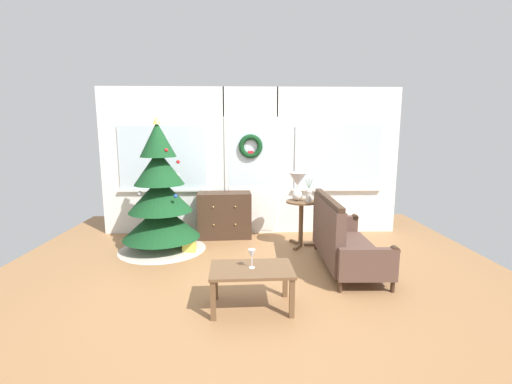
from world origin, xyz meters
TOP-DOWN VIEW (x-y plane):
  - ground_plane at (0.00, 0.00)m, footprint 6.76×6.76m
  - back_wall_with_door at (0.00, 2.08)m, footprint 5.20×0.19m
  - christmas_tree at (-1.38, 1.17)m, footprint 1.32×1.32m
  - dresser_cabinet at (-0.45, 1.79)m, footprint 0.92×0.48m
  - settee_sofa at (1.17, 0.38)m, footprint 0.75×1.62m
  - side_table at (0.78, 1.27)m, footprint 0.50×0.48m
  - table_lamp at (0.72, 1.31)m, footprint 0.28×0.28m
  - flower_vase at (0.88, 1.21)m, footprint 0.11×0.10m
  - coffee_table at (-0.03, -0.68)m, footprint 0.86×0.55m
  - wine_glass at (-0.03, -0.68)m, footprint 0.08×0.08m
  - gift_box at (-0.94, 1.02)m, footprint 0.19×0.17m

SIDE VIEW (x-z plane):
  - ground_plane at x=0.00m, z-range 0.00..0.00m
  - gift_box at x=-0.94m, z-range 0.00..0.19m
  - coffee_table at x=-0.03m, z-range 0.15..0.58m
  - settee_sofa at x=1.17m, z-range -0.10..0.86m
  - dresser_cabinet at x=-0.45m, z-range 0.00..0.78m
  - side_table at x=0.78m, z-range 0.15..0.88m
  - wine_glass at x=-0.03m, z-range 0.47..0.67m
  - christmas_tree at x=-1.38m, z-range -0.26..1.77m
  - flower_vase at x=0.88m, z-range 0.67..1.02m
  - table_lamp at x=0.72m, z-range 0.79..1.23m
  - back_wall_with_door at x=0.00m, z-range 0.01..2.56m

